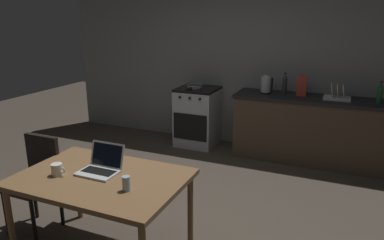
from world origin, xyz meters
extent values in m
plane|color=#473D33|center=(0.00, 0.00, 0.00)|extent=(12.00, 12.00, 0.00)
cube|color=gray|center=(0.30, 2.53, 1.39)|extent=(6.40, 0.10, 2.78)
cube|color=#4C3D2D|center=(1.23, 2.18, 0.44)|extent=(2.10, 0.60, 0.88)
cube|color=black|center=(1.23, 2.18, 0.90)|extent=(2.16, 0.64, 0.04)
cube|color=#B7BABF|center=(-0.49, 2.18, 0.44)|extent=(0.60, 0.60, 0.88)
cube|color=black|center=(-0.49, 2.18, 0.90)|extent=(0.60, 0.60, 0.04)
cube|color=black|center=(-0.49, 1.87, 0.37)|extent=(0.54, 0.01, 0.40)
cylinder|color=black|center=(-0.65, 1.86, 0.82)|extent=(0.04, 0.02, 0.04)
cylinder|color=black|center=(-0.49, 1.86, 0.82)|extent=(0.04, 0.02, 0.04)
cylinder|color=black|center=(-0.33, 1.86, 0.82)|extent=(0.04, 0.02, 0.04)
cube|color=brown|center=(-0.14, -0.72, 0.72)|extent=(1.35, 0.91, 0.04)
cylinder|color=brown|center=(-0.76, -1.12, 0.35)|extent=(0.05, 0.05, 0.70)
cylinder|color=brown|center=(-0.76, -0.32, 0.35)|extent=(0.05, 0.05, 0.70)
cylinder|color=brown|center=(0.47, -0.32, 0.35)|extent=(0.05, 0.05, 0.70)
cube|color=black|center=(-0.99, -0.67, 0.46)|extent=(0.40, 0.40, 0.04)
cube|color=black|center=(-0.99, -0.49, 0.69)|extent=(0.38, 0.04, 0.42)
cylinder|color=black|center=(-1.16, -0.84, 0.22)|extent=(0.04, 0.04, 0.44)
cylinder|color=black|center=(-0.82, -0.84, 0.22)|extent=(0.04, 0.04, 0.44)
cylinder|color=black|center=(-1.16, -0.50, 0.22)|extent=(0.04, 0.04, 0.44)
cylinder|color=black|center=(-0.82, -0.50, 0.22)|extent=(0.04, 0.04, 0.44)
cube|color=silver|center=(-0.19, -0.69, 0.75)|extent=(0.32, 0.22, 0.02)
cube|color=black|center=(-0.19, -0.68, 0.76)|extent=(0.28, 0.12, 0.00)
cube|color=silver|center=(-0.19, -0.55, 0.86)|extent=(0.32, 0.07, 0.20)
cube|color=black|center=(-0.19, -0.56, 0.86)|extent=(0.29, 0.06, 0.18)
cylinder|color=black|center=(0.55, 2.18, 0.93)|extent=(0.15, 0.15, 0.02)
cylinder|color=#B2B5BA|center=(0.55, 2.18, 1.05)|extent=(0.14, 0.14, 0.23)
cylinder|color=#B2B5BA|center=(0.55, 2.18, 1.17)|extent=(0.09, 0.09, 0.02)
cube|color=black|center=(0.64, 2.18, 1.06)|extent=(0.02, 0.02, 0.16)
cylinder|color=#19592D|center=(2.00, 2.13, 1.02)|extent=(0.06, 0.06, 0.20)
cone|color=#19592D|center=(2.00, 2.13, 1.15)|extent=(0.06, 0.06, 0.06)
cylinder|color=black|center=(2.00, 2.13, 1.19)|extent=(0.03, 0.03, 0.02)
cylinder|color=gray|center=(-0.54, 2.16, 0.92)|extent=(0.23, 0.23, 0.01)
torus|color=gray|center=(-0.54, 2.16, 0.95)|extent=(0.25, 0.25, 0.02)
cylinder|color=black|center=(-0.54, 1.95, 0.94)|extent=(0.02, 0.18, 0.02)
cylinder|color=silver|center=(-0.48, -0.84, 0.79)|extent=(0.09, 0.09, 0.10)
torus|color=silver|center=(-0.42, -0.84, 0.79)|extent=(0.05, 0.01, 0.05)
cylinder|color=#99B7C6|center=(0.18, -0.84, 0.80)|extent=(0.06, 0.06, 0.11)
cube|color=#B2382D|center=(1.04, 2.20, 1.06)|extent=(0.13, 0.05, 0.28)
cube|color=silver|center=(1.51, 2.18, 0.93)|extent=(0.34, 0.26, 0.03)
cylinder|color=beige|center=(1.44, 2.18, 1.04)|extent=(0.04, 0.18, 0.18)
cylinder|color=beige|center=(1.51, 2.18, 1.04)|extent=(0.04, 0.18, 0.18)
cylinder|color=beige|center=(1.58, 2.18, 1.04)|extent=(0.04, 0.18, 0.18)
cylinder|color=#2D2D33|center=(0.80, 2.26, 1.03)|extent=(0.07, 0.07, 0.22)
cone|color=#2D2D33|center=(0.80, 2.26, 1.17)|extent=(0.07, 0.07, 0.06)
cylinder|color=black|center=(0.80, 2.26, 1.21)|extent=(0.03, 0.03, 0.02)
camera|label=1|loc=(1.58, -2.86, 1.99)|focal=33.64mm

